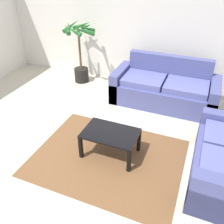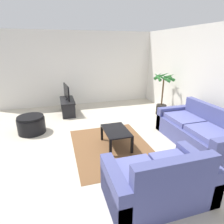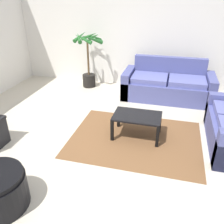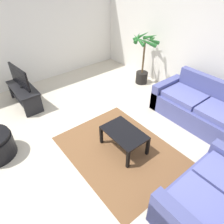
# 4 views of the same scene
# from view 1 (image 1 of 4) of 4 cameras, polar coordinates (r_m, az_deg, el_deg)

# --- Properties ---
(ground_plane) EXTENTS (6.60, 6.60, 0.00)m
(ground_plane) POSITION_cam_1_polar(r_m,az_deg,el_deg) (3.78, -11.74, -11.29)
(ground_plane) COLOR beige
(wall_back) EXTENTS (6.00, 0.06, 2.70)m
(wall_back) POSITION_cam_1_polar(r_m,az_deg,el_deg) (5.57, 4.13, 20.04)
(wall_back) COLOR silver
(wall_back) RESTS_ON ground
(couch_main) EXTENTS (2.04, 0.90, 0.90)m
(couch_main) POSITION_cam_1_polar(r_m,az_deg,el_deg) (5.04, 12.13, 5.20)
(couch_main) COLOR #4C518C
(couch_main) RESTS_ON ground
(coffee_table) EXTENTS (0.80, 0.53, 0.41)m
(coffee_table) POSITION_cam_1_polar(r_m,az_deg,el_deg) (3.60, -0.39, -5.57)
(coffee_table) COLOR black
(coffee_table) RESTS_ON ground
(area_rug) EXTENTS (2.20, 1.70, 0.01)m
(area_rug) POSITION_cam_1_polar(r_m,az_deg,el_deg) (3.76, -0.96, -10.53)
(area_rug) COLOR brown
(area_rug) RESTS_ON ground
(potted_palm) EXTENTS (0.76, 0.75, 1.41)m
(potted_palm) POSITION_cam_1_polar(r_m,az_deg,el_deg) (5.74, -7.43, 13.32)
(potted_palm) COLOR black
(potted_palm) RESTS_ON ground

